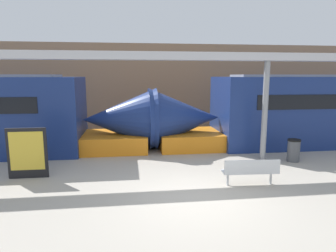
{
  "coord_description": "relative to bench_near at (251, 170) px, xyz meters",
  "views": [
    {
      "loc": [
        -1.58,
        -7.24,
        3.15
      ],
      "look_at": [
        -0.24,
        3.06,
        1.4
      ],
      "focal_mm": 32.0,
      "sensor_mm": 36.0,
      "label": 1
    }
  ],
  "objects": [
    {
      "name": "ground_plane",
      "position": [
        -1.85,
        -0.66,
        -0.47
      ],
      "size": [
        60.0,
        60.0,
        0.0
      ],
      "primitive_type": "plane",
      "color": "#A8A093"
    },
    {
      "name": "poster_board",
      "position": [
        -6.58,
        1.53,
        0.33
      ],
      "size": [
        1.19,
        0.07,
        1.58
      ],
      "color": "black",
      "rests_on": "ground_plane"
    },
    {
      "name": "bench_near",
      "position": [
        0.0,
        0.0,
        0.0
      ],
      "size": [
        1.63,
        0.53,
        0.8
      ],
      "rotation": [
        0.0,
        0.0,
        -0.05
      ],
      "color": "silver",
      "rests_on": "ground_plane"
    },
    {
      "name": "support_column_near",
      "position": [
        1.61,
        2.67,
        1.37
      ],
      "size": [
        0.21,
        0.21,
        3.68
      ],
      "primitive_type": "cylinder",
      "color": "gray",
      "rests_on": "ground_plane"
    },
    {
      "name": "canopy_beam",
      "position": [
        1.61,
        2.67,
        3.35
      ],
      "size": [
        28.0,
        0.6,
        0.28
      ],
      "primitive_type": "cube",
      "color": "#B7B7BC",
      "rests_on": "support_column_near"
    },
    {
      "name": "station_wall",
      "position": [
        -1.85,
        9.96,
        2.03
      ],
      "size": [
        56.0,
        0.2,
        5.0
      ],
      "primitive_type": "cube",
      "color": "#937051",
      "rests_on": "ground_plane"
    },
    {
      "name": "trash_bin",
      "position": [
        2.59,
        2.2,
        -0.05
      ],
      "size": [
        0.47,
        0.47,
        0.83
      ],
      "color": "#4C4F54",
      "rests_on": "ground_plane"
    }
  ]
}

